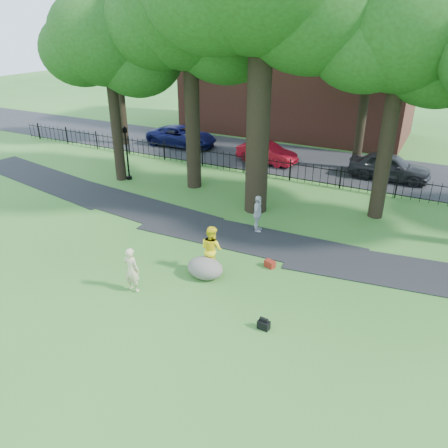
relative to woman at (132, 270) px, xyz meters
The scene contains 16 objects.
ground 2.03m from the woman, 59.85° to the left, with size 120.00×120.00×0.00m, color #2B5B20.
footpath 5.89m from the woman, 70.67° to the left, with size 36.00×2.60×0.03m, color black.
street 17.64m from the woman, 86.98° to the left, with size 80.00×7.00×0.02m, color black.
iron_fence 13.63m from the woman, 86.09° to the left, with size 44.00×0.04×1.20m.
brick_building 26.29m from the woman, 96.84° to the left, with size 18.00×8.00×12.00m, color brown.
tree_row 12.47m from the woman, 81.78° to the left, with size 26.82×7.96×12.42m.
woman is the anchor object (origin of this frame).
man 3.07m from the woman, 53.75° to the left, with size 0.91×0.71×1.87m, color yellow.
pedestrian 6.69m from the woman, 72.68° to the left, with size 1.01×0.42×1.72m, color #BABABF.
boulder 2.72m from the woman, 47.77° to the left, with size 1.40×1.05×0.82m, color #686256.
lamppost 12.09m from the woman, 129.42° to the left, with size 0.32×0.32×3.20m.
backpack 4.99m from the woman, ahead, with size 0.37×0.23×0.28m, color black.
red_bag 5.30m from the woman, 45.22° to the left, with size 0.40×0.25×0.28m, color maroon.
red_sedan 16.30m from the woman, 95.78° to the left, with size 1.42×4.06×1.34m, color #A90D1B.
navy_van 19.27m from the woman, 117.44° to the left, with size 2.45×5.32×1.48m, color #0C0F3C.
grey_car 17.59m from the woman, 69.71° to the left, with size 1.87×4.65×1.58m, color black.
Camera 1 is at (7.98, -11.67, 8.80)m, focal length 35.00 mm.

